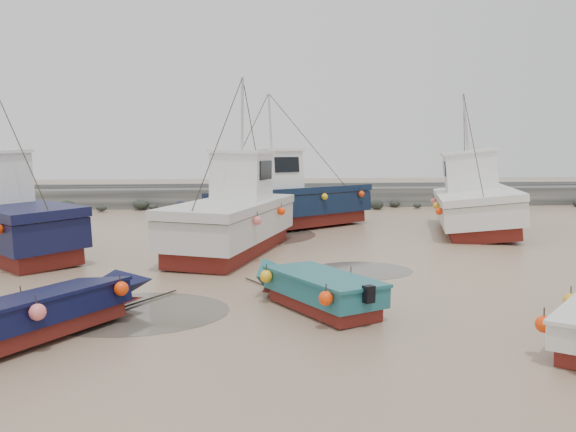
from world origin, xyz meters
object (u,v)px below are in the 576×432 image
at_px(dinghy_2, 313,283).
at_px(person, 181,246).
at_px(cabin_boat_2, 283,201).
at_px(dinghy_1, 49,306).
at_px(cabin_boat_1, 238,214).
at_px(cabin_boat_3, 476,202).
at_px(cabin_boat_0, 6,217).

relative_size(dinghy_2, person, 2.83).
bearing_deg(cabin_boat_2, dinghy_2, 142.68).
distance_m(dinghy_1, cabin_boat_2, 15.78).
bearing_deg(dinghy_2, cabin_boat_2, 60.73).
height_order(dinghy_2, cabin_boat_1, cabin_boat_1).
bearing_deg(cabin_boat_3, dinghy_1, -120.35).
relative_size(cabin_boat_0, cabin_boat_2, 0.83).
height_order(cabin_boat_2, person, cabin_boat_2).
distance_m(dinghy_2, cabin_boat_2, 13.26).
relative_size(dinghy_1, cabin_boat_1, 0.51).
bearing_deg(cabin_boat_2, dinghy_1, 122.56).
height_order(cabin_boat_3, person, cabin_boat_3).
xyz_separation_m(dinghy_1, cabin_boat_0, (-4.15, 8.88, 0.80)).
height_order(dinghy_1, person, dinghy_1).
bearing_deg(cabin_boat_1, dinghy_2, -57.70).
distance_m(dinghy_2, cabin_boat_1, 7.94).
distance_m(dinghy_2, cabin_boat_3, 15.06).
relative_size(dinghy_1, person, 3.10).
relative_size(dinghy_2, cabin_boat_2, 0.49).
xyz_separation_m(dinghy_1, dinghy_2, (5.48, 1.34, 0.02)).
height_order(cabin_boat_0, cabin_boat_3, same).
distance_m(cabin_boat_1, person, 2.78).
bearing_deg(dinghy_1, cabin_boat_2, 103.04).
bearing_deg(dinghy_2, dinghy_1, 166.82).
relative_size(cabin_boat_3, person, 6.11).
height_order(cabin_boat_1, cabin_boat_3, same).
distance_m(dinghy_1, dinghy_2, 5.64).
height_order(dinghy_2, cabin_boat_0, cabin_boat_0).
xyz_separation_m(dinghy_1, cabin_boat_1, (3.85, 9.07, 0.77)).
xyz_separation_m(dinghy_1, cabin_boat_3, (14.72, 13.21, 0.77)).
relative_size(dinghy_2, cabin_boat_0, 0.59).
xyz_separation_m(cabin_boat_3, person, (-13.05, -3.01, -1.32)).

